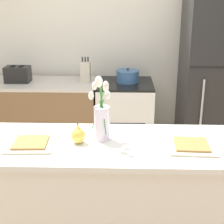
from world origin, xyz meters
TOP-DOWN VIEW (x-y plane):
  - back_wall at (0.00, 2.00)m, footprint 5.20×0.08m
  - kitchen_island at (0.00, 0.00)m, footprint 1.80×0.66m
  - back_counter at (-1.06, 1.60)m, footprint 1.68×0.60m
  - stove_range at (0.10, 1.60)m, footprint 0.60×0.61m
  - refrigerator at (1.05, 1.60)m, footprint 0.68×0.67m
  - flower_vase at (-0.06, 0.06)m, footprint 0.14×0.17m
  - pear_figurine at (-0.21, -0.01)m, footprint 0.09×0.09m
  - plate_setting_left at (-0.50, -0.05)m, footprint 0.30×0.30m
  - plate_setting_right at (0.50, -0.05)m, footprint 0.30×0.30m
  - toaster at (-1.06, 1.60)m, footprint 0.28×0.18m
  - cooking_pot at (0.13, 1.63)m, footprint 0.25×0.25m
  - knife_block at (-0.33, 1.63)m, footprint 0.10×0.14m

SIDE VIEW (x-z plane):
  - stove_range at x=0.10m, z-range 0.00..0.90m
  - back_counter at x=-1.06m, z-range 0.00..0.90m
  - kitchen_island at x=0.00m, z-range 0.00..0.92m
  - refrigerator at x=1.05m, z-range 0.00..1.84m
  - plate_setting_left at x=-0.50m, z-range 0.92..0.94m
  - plate_setting_right at x=0.50m, z-range 0.92..0.94m
  - cooking_pot at x=0.13m, z-range 0.89..1.04m
  - pear_figurine at x=-0.21m, z-range 0.90..1.05m
  - toaster at x=-1.06m, z-range 0.90..1.07m
  - knife_block at x=-0.33m, z-range 0.87..1.14m
  - flower_vase at x=-0.06m, z-range 0.86..1.29m
  - back_wall at x=0.00m, z-range 0.00..2.70m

